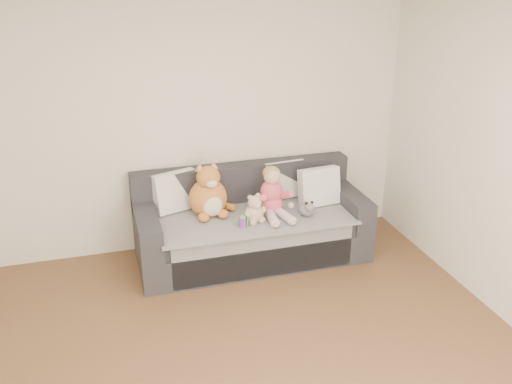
# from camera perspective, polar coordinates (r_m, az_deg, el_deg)

# --- Properties ---
(room_shell) EXTENTS (5.00, 5.00, 5.00)m
(room_shell) POSITION_cam_1_polar(r_m,az_deg,el_deg) (3.59, -2.15, -1.36)
(room_shell) COLOR brown
(room_shell) RESTS_ON ground
(sofa) EXTENTS (2.20, 0.94, 0.85)m
(sofa) POSITION_cam_1_polar(r_m,az_deg,el_deg) (5.58, -0.55, -3.46)
(sofa) COLOR #2A2A2F
(sofa) RESTS_ON ground
(cushion_left) EXTENTS (0.46, 0.32, 0.40)m
(cushion_left) POSITION_cam_1_polar(r_m,az_deg,el_deg) (5.52, -8.15, 0.07)
(cushion_left) COLOR white
(cushion_left) RESTS_ON sofa
(cushion_right_back) EXTENTS (0.43, 0.23, 0.39)m
(cushion_right_back) POSITION_cam_1_polar(r_m,az_deg,el_deg) (5.79, 2.78, 1.30)
(cushion_right_back) COLOR white
(cushion_right_back) RESTS_ON sofa
(cushion_right_front) EXTENTS (0.42, 0.22, 0.38)m
(cushion_right_front) POSITION_cam_1_polar(r_m,az_deg,el_deg) (5.63, 6.33, 0.54)
(cushion_right_front) COLOR white
(cushion_right_front) RESTS_ON sofa
(toddler) EXTENTS (0.34, 0.48, 0.47)m
(toddler) POSITION_cam_1_polar(r_m,az_deg,el_deg) (5.38, 1.70, -0.27)
(toddler) COLOR #E85268
(toddler) RESTS_ON sofa
(plush_cat) EXTENTS (0.45, 0.40, 0.56)m
(plush_cat) POSITION_cam_1_polar(r_m,az_deg,el_deg) (5.38, -4.74, -0.30)
(plush_cat) COLOR orange
(plush_cat) RESTS_ON sofa
(teddy_bear) EXTENTS (0.22, 0.18, 0.29)m
(teddy_bear) POSITION_cam_1_polar(r_m,az_deg,el_deg) (5.24, -0.14, -1.91)
(teddy_bear) COLOR tan
(teddy_bear) RESTS_ON sofa
(plush_cow) EXTENTS (0.14, 0.22, 0.17)m
(plush_cow) POSITION_cam_1_polar(r_m,az_deg,el_deg) (5.41, 5.08, -1.68)
(plush_cow) COLOR white
(plush_cow) RESTS_ON sofa
(sippy_cup) EXTENTS (0.11, 0.09, 0.12)m
(sippy_cup) POSITION_cam_1_polar(r_m,az_deg,el_deg) (5.17, -1.37, -2.86)
(sippy_cup) COLOR purple
(sippy_cup) RESTS_ON sofa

